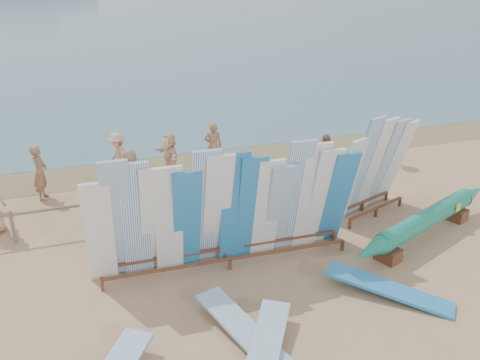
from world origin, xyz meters
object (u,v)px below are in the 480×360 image
object	(u,v)px
flat_board_a	(246,340)
beach_chair_right	(214,196)
stroller	(229,180)
flat_board_d	(388,297)
beachgoer_7	(213,146)
main_surfboard_rack	(227,212)
beachgoer_5	(170,156)
beachgoer_10	(324,161)
vendor_table	(290,222)
side_surfboard_rack	(373,169)
beachgoer_3	(118,157)
beachgoer_2	(130,182)
beachgoer_extra_0	(387,142)
beach_chair_left	(215,196)
beachgoer_1	(40,173)
outrigger_canoe	(427,220)

from	to	relation	value
flat_board_a	beach_chair_right	bearing A→B (deg)	61.18
stroller	flat_board_d	bearing A→B (deg)	-57.00
flat_board_d	beachgoer_7	bearing A→B (deg)	53.52
main_surfboard_rack	beach_chair_right	world-z (taller)	main_surfboard_rack
beachgoer_5	beachgoer_10	xyz separation A→B (m)	(4.50, -2.22, 0.09)
vendor_table	stroller	distance (m)	3.23
flat_board_d	flat_board_a	xyz separation A→B (m)	(-3.34, -0.30, 0.00)
side_surfboard_rack	flat_board_d	size ratio (longest dim) A/B	1.12
main_surfboard_rack	beachgoer_3	world-z (taller)	main_surfboard_rack
beachgoer_2	beachgoer_extra_0	bearing A→B (deg)	129.44
side_surfboard_rack	flat_board_a	distance (m)	6.53
flat_board_d	flat_board_a	size ratio (longest dim) A/B	1.00
beach_chair_left	beachgoer_1	xyz separation A→B (m)	(-4.86, 1.98, 0.62)
beachgoer_extra_0	flat_board_a	bearing A→B (deg)	-79.78
main_surfboard_rack	beach_chair_left	size ratio (longest dim) A/B	7.71
flat_board_a	beachgoer_2	xyz separation A→B (m)	(-1.29, 6.17, 0.94)
outrigger_canoe	beachgoer_7	world-z (taller)	beachgoer_7
stroller	beachgoer_1	world-z (taller)	beachgoer_1
beach_chair_right	beachgoer_extra_0	distance (m)	6.83
beachgoer_3	main_surfboard_rack	bearing A→B (deg)	5.53
beachgoer_3	beachgoer_1	xyz separation A→B (m)	(-2.37, -0.79, 0.05)
outrigger_canoe	stroller	bearing A→B (deg)	109.65
beachgoer_10	beachgoer_3	bearing A→B (deg)	-150.69
beachgoer_7	beachgoer_5	bearing A→B (deg)	26.79
flat_board_a	beachgoer_1	size ratio (longest dim) A/B	1.57
beachgoer_10	beachgoer_1	bearing A→B (deg)	-139.56
beach_chair_left	beachgoer_2	size ratio (longest dim) A/B	0.43
flat_board_a	beachgoer_10	bearing A→B (deg)	33.48
beachgoer_extra_0	beachgoer_2	distance (m)	9.14
outrigger_canoe	beach_chair_right	xyz separation A→B (m)	(-4.58, 3.80, -0.31)
flat_board_d	main_surfboard_rack	bearing A→B (deg)	94.05
stroller	beachgoer_3	distance (m)	3.81
beachgoer_7	beachgoer_1	size ratio (longest dim) A/B	0.97
stroller	beachgoer_2	distance (m)	3.13
beachgoer_extra_0	beachgoer_3	size ratio (longest dim) A/B	0.99
vendor_table	beach_chair_right	size ratio (longest dim) A/B	1.53
main_surfboard_rack	beachgoer_1	xyz separation A→B (m)	(-4.18, 5.27, -0.53)
flat_board_a	beachgoer_3	distance (m)	8.86
outrigger_canoe	beachgoer_3	bearing A→B (deg)	115.10
main_surfboard_rack	beach_chair_left	world-z (taller)	main_surfboard_rack
main_surfboard_rack	beachgoer_10	distance (m)	5.49
vendor_table	beachgoer_2	xyz separation A→B (m)	(-3.69, 2.75, 0.53)
outrigger_canoe	beachgoer_2	world-z (taller)	beachgoer_2
beachgoer_10	outrigger_canoe	bearing A→B (deg)	-23.54
main_surfboard_rack	beachgoer_3	distance (m)	6.35
stroller	main_surfboard_rack	bearing A→B (deg)	-89.52
beach_chair_left	beachgoer_1	world-z (taller)	beachgoer_1
main_surfboard_rack	beachgoer_extra_0	bearing A→B (deg)	33.51
beachgoer_3	beachgoer_1	bearing A→B (deg)	-82.68
outrigger_canoe	beachgoer_10	size ratio (longest dim) A/B	3.26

